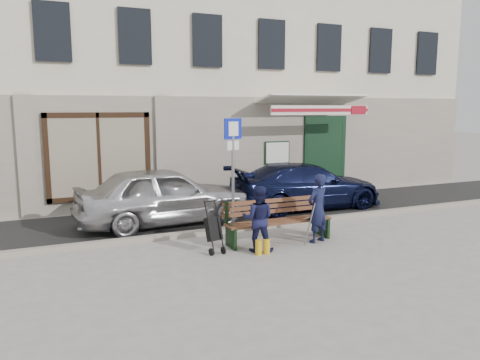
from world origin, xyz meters
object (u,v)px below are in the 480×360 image
car_silver (164,195)px  bench (277,221)px  man (318,208)px  stroller (214,230)px  parking_sign (233,155)px  car_navy (306,186)px  woman (258,219)px

car_silver → bench: (1.85, -2.45, -0.28)m
man → stroller: size_ratio=1.44×
parking_sign → stroller: (-1.08, -1.60, -1.30)m
car_silver → car_navy: 4.21m
woman → parking_sign: bearing=-69.1°
parking_sign → bench: bearing=-87.7°
bench → man: size_ratio=1.61×
car_navy → man: 3.42m
car_silver → man: bearing=-140.8°
car_navy → man: man is taller
bench → woman: (-0.65, -0.43, 0.21)m
woman → car_navy: bearing=-106.0°
parking_sign → stroller: size_ratio=2.55×
car_navy → parking_sign: size_ratio=1.71×
parking_sign → bench: parking_sign is taller
car_navy → bench: (-2.35, -2.68, -0.20)m
car_silver → woman: car_silver is taller
car_silver → man: 3.86m
car_silver → stroller: size_ratio=4.16×
bench → man: man is taller
car_navy → stroller: size_ratio=4.36×
car_navy → parking_sign: 3.23m
car_silver → woman: bearing=-161.5°
car_navy → stroller: (-3.86, -2.83, -0.20)m
car_navy → parking_sign: parking_sign is taller
bench → stroller: size_ratio=2.32×
car_navy → woman: (-3.01, -3.11, 0.02)m
man → bench: bearing=-42.7°
parking_sign → woman: 2.19m
stroller → bench: bearing=-9.8°
car_silver → woman: (1.19, -2.88, -0.06)m
parking_sign → woman: bearing=-110.9°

